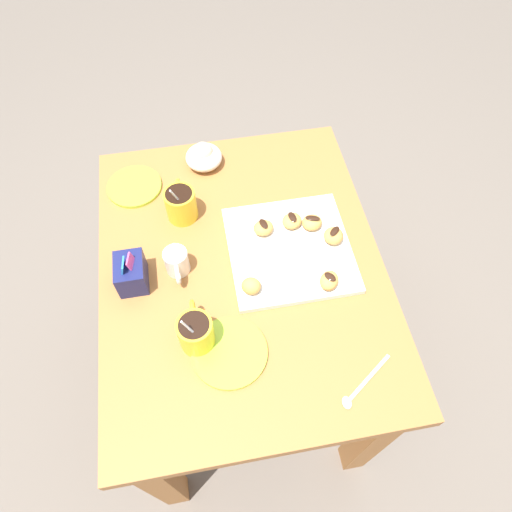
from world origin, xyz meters
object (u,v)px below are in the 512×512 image
object	(u,v)px
beignet_3	(329,281)
pastry_plate_square	(290,249)
cream_pitcher_white	(177,261)
beignet_5	(263,228)
coffee_mug_yellow_left	(196,332)
dining_table	(243,293)
beignet_4	(312,222)
beignet_0	(251,286)
saucer_lime_right	(230,352)
sugar_caddy	(131,272)
beignet_2	(292,221)
saucer_lime_left	(134,187)
beignet_1	(334,236)
ice_cream_bowl	(204,156)
coffee_mug_yellow_right	(181,203)

from	to	relation	value
beignet_3	pastry_plate_square	bearing A→B (deg)	29.91
cream_pitcher_white	beignet_5	distance (m)	0.24
coffee_mug_yellow_left	beignet_5	bearing A→B (deg)	-37.38
dining_table	cream_pitcher_white	xyz separation A→B (m)	(0.02, 0.16, 0.19)
pastry_plate_square	beignet_4	xyz separation A→B (m)	(0.06, -0.07, 0.03)
beignet_0	beignet_3	xyz separation A→B (m)	(-0.02, -0.19, -0.00)
beignet_3	coffee_mug_yellow_left	bearing A→B (deg)	104.18
dining_table	beignet_3	bearing A→B (deg)	-116.78
saucer_lime_right	dining_table	bearing A→B (deg)	-15.80
dining_table	beignet_4	distance (m)	0.28
sugar_caddy	beignet_2	size ratio (longest dim) A/B	1.96
beignet_2	beignet_5	size ratio (longest dim) A/B	1.03
saucer_lime_left	beignet_1	bearing A→B (deg)	-119.65
dining_table	beignet_5	size ratio (longest dim) A/B	17.44
saucer_lime_left	beignet_0	xyz separation A→B (m)	(-0.39, -0.27, 0.03)
coffee_mug_yellow_left	ice_cream_bowl	xyz separation A→B (m)	(0.55, -0.08, -0.02)
cream_pitcher_white	saucer_lime_right	size ratio (longest dim) A/B	0.60
dining_table	beignet_1	world-z (taller)	beignet_1
pastry_plate_square	ice_cream_bowl	size ratio (longest dim) A/B	2.94
dining_table	saucer_lime_right	bearing A→B (deg)	164.20
dining_table	ice_cream_bowl	bearing A→B (deg)	8.00
pastry_plate_square	sugar_caddy	xyz separation A→B (m)	(-0.02, 0.40, 0.03)
beignet_2	beignet_4	bearing A→B (deg)	-106.81
saucer_lime_right	pastry_plate_square	bearing A→B (deg)	-37.94
beignet_0	beignet_4	size ratio (longest dim) A/B	0.89
saucer_lime_left	beignet_3	distance (m)	0.62
beignet_2	beignet_3	bearing A→B (deg)	-165.73
sugar_caddy	saucer_lime_left	xyz separation A→B (m)	(0.31, -0.01, -0.04)
sugar_caddy	beignet_0	world-z (taller)	sugar_caddy
coffee_mug_yellow_right	dining_table	bearing A→B (deg)	-145.15
ice_cream_bowl	sugar_caddy	bearing A→B (deg)	148.89
beignet_4	pastry_plate_square	bearing A→B (deg)	128.49
cream_pitcher_white	beignet_2	bearing A→B (deg)	-75.97
beignet_4	beignet_2	bearing A→B (deg)	73.19
beignet_1	beignet_3	bearing A→B (deg)	160.24
sugar_caddy	beignet_2	bearing A→B (deg)	-77.95
sugar_caddy	coffee_mug_yellow_right	bearing A→B (deg)	-36.55
saucer_lime_right	beignet_1	xyz separation A→B (m)	(0.25, -0.31, 0.03)
coffee_mug_yellow_left	beignet_3	size ratio (longest dim) A/B	2.62
sugar_caddy	beignet_0	bearing A→B (deg)	-107.03
sugar_caddy	beignet_0	size ratio (longest dim) A/B	2.21
saucer_lime_left	beignet_5	world-z (taller)	beignet_5
ice_cream_bowl	saucer_lime_left	xyz separation A→B (m)	(-0.06, 0.21, -0.03)
sugar_caddy	saucer_lime_right	bearing A→B (deg)	-138.25
ice_cream_bowl	beignet_2	distance (m)	0.34
sugar_caddy	beignet_4	bearing A→B (deg)	-81.01
ice_cream_bowl	saucer_lime_right	bearing A→B (deg)	178.74
cream_pitcher_white	beignet_5	size ratio (longest dim) A/B	1.99
pastry_plate_square	beignet_5	bearing A→B (deg)	43.24
beignet_2	ice_cream_bowl	bearing A→B (deg)	36.43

